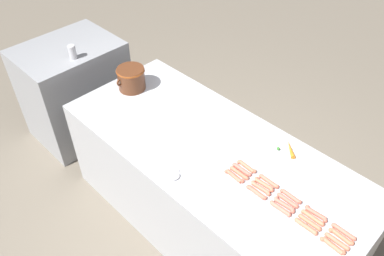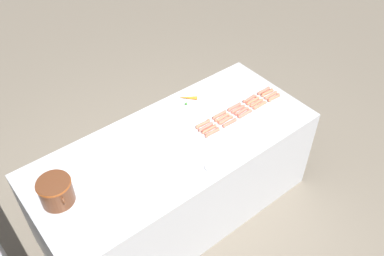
{
  "view_description": "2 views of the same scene",
  "coord_description": "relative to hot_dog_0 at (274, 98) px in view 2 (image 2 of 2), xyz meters",
  "views": [
    {
      "loc": [
        -1.48,
        -1.28,
        2.8
      ],
      "look_at": [
        -0.05,
        0.15,
        0.99
      ],
      "focal_mm": 35.9,
      "sensor_mm": 36.0,
      "label": 1
    },
    {
      "loc": [
        -1.89,
        1.33,
        3.19
      ],
      "look_at": [
        0.04,
        -0.2,
        0.89
      ],
      "focal_mm": 38.6,
      "sensor_mm": 36.0,
      "label": 2
    }
  ],
  "objects": [
    {
      "name": "hot_dog_0",
      "position": [
        0.0,
        0.0,
        0.0
      ],
      "size": [
        0.04,
        0.15,
        0.03
      ],
      "color": "#D17050",
      "rests_on": "griddle_counter"
    },
    {
      "name": "hot_dog_19",
      "position": [
        0.13,
        0.71,
        0.0
      ],
      "size": [
        0.04,
        0.15,
        0.03
      ],
      "color": "#CF7052",
      "rests_on": "griddle_counter"
    },
    {
      "name": "hot_dog_3",
      "position": [
        -0.0,
        0.53,
        0.0
      ],
      "size": [
        0.03,
        0.15,
        0.03
      ],
      "color": "#D4664F",
      "rests_on": "griddle_counter"
    },
    {
      "name": "hot_dog_15",
      "position": [
        0.13,
        0.0,
        0.0
      ],
      "size": [
        0.03,
        0.15,
        0.03
      ],
      "color": "#CB6B55",
      "rests_on": "griddle_counter"
    },
    {
      "name": "hot_dog_4",
      "position": [
        0.0,
        0.72,
        0.0
      ],
      "size": [
        0.04,
        0.15,
        0.03
      ],
      "color": "#CF684E",
      "rests_on": "griddle_counter"
    },
    {
      "name": "hot_dog_7",
      "position": [
        0.04,
        0.35,
        0.0
      ],
      "size": [
        0.04,
        0.15,
        0.03
      ],
      "color": "#D56955",
      "rests_on": "griddle_counter"
    },
    {
      "name": "hot_dog_8",
      "position": [
        0.05,
        0.53,
        0.0
      ],
      "size": [
        0.04,
        0.15,
        0.03
      ],
      "color": "#D56E54",
      "rests_on": "griddle_counter"
    },
    {
      "name": "hot_dog_11",
      "position": [
        0.08,
        0.18,
        0.0
      ],
      "size": [
        0.03,
        0.15,
        0.03
      ],
      "color": "#D87250",
      "rests_on": "griddle_counter"
    },
    {
      "name": "hot_dog_18",
      "position": [
        0.13,
        0.53,
        0.0
      ],
      "size": [
        0.03,
        0.15,
        0.03
      ],
      "color": "#D46A52",
      "rests_on": "griddle_counter"
    },
    {
      "name": "hot_dog_9",
      "position": [
        0.05,
        0.71,
        0.0
      ],
      "size": [
        0.03,
        0.15,
        0.03
      ],
      "color": "#D86C4F",
      "rests_on": "griddle_counter"
    },
    {
      "name": "hot_dog_1",
      "position": [
        0.0,
        0.17,
        0.0
      ],
      "size": [
        0.03,
        0.16,
        0.03
      ],
      "color": "#CC6F50",
      "rests_on": "griddle_counter"
    },
    {
      "name": "hot_dog_2",
      "position": [
        0.0,
        0.35,
        0.0
      ],
      "size": [
        0.03,
        0.15,
        0.03
      ],
      "color": "#D76C56",
      "rests_on": "griddle_counter"
    },
    {
      "name": "carrot",
      "position": [
        0.47,
        0.6,
        0.0
      ],
      "size": [
        0.14,
        0.15,
        0.03
      ],
      "color": "orange",
      "rests_on": "griddle_counter"
    },
    {
      "name": "bean_pot",
      "position": [
        0.16,
        1.98,
        0.09
      ],
      "size": [
        0.29,
        0.24,
        0.19
      ],
      "color": "#562D19",
      "rests_on": "griddle_counter"
    },
    {
      "name": "hot_dog_10",
      "position": [
        0.09,
        -0.0,
        0.0
      ],
      "size": [
        0.04,
        0.15,
        0.03
      ],
      "color": "#D5704F",
      "rests_on": "griddle_counter"
    },
    {
      "name": "serving_spoon",
      "position": [
        -0.26,
        1.03,
        -0.01
      ],
      "size": [
        0.1,
        0.27,
        0.02
      ],
      "color": "#B7B7BC",
      "rests_on": "griddle_counter"
    },
    {
      "name": "hot_dog_6",
      "position": [
        0.04,
        0.17,
        0.0
      ],
      "size": [
        0.03,
        0.15,
        0.03
      ],
      "color": "#CC704F",
      "rests_on": "griddle_counter"
    },
    {
      "name": "ground_plane",
      "position": [
        0.11,
        1.02,
        -0.9
      ],
      "size": [
        20.0,
        20.0,
        0.0
      ],
      "primitive_type": "plane",
      "color": "#756B5B"
    },
    {
      "name": "hot_dog_5",
      "position": [
        0.04,
        -0.0,
        0.0
      ],
      "size": [
        0.03,
        0.16,
        0.03
      ],
      "color": "#D57053",
      "rests_on": "griddle_counter"
    },
    {
      "name": "hot_dog_14",
      "position": [
        0.08,
        0.72,
        0.0
      ],
      "size": [
        0.03,
        0.15,
        0.03
      ],
      "color": "#D16756",
      "rests_on": "griddle_counter"
    },
    {
      "name": "hot_dog_12",
      "position": [
        0.08,
        0.36,
        0.0
      ],
      "size": [
        0.03,
        0.15,
        0.03
      ],
      "color": "#D76652",
      "rests_on": "griddle_counter"
    },
    {
      "name": "hot_dog_13",
      "position": [
        0.08,
        0.54,
        0.0
      ],
      "size": [
        0.04,
        0.15,
        0.03
      ],
      "color": "#D86E51",
      "rests_on": "griddle_counter"
    },
    {
      "name": "hot_dog_17",
      "position": [
        0.13,
        0.36,
        0.0
      ],
      "size": [
        0.03,
        0.15,
        0.03
      ],
      "color": "#CB6753",
      "rests_on": "griddle_counter"
    },
    {
      "name": "hot_dog_16",
      "position": [
        0.12,
        0.18,
        0.0
      ],
      "size": [
        0.04,
        0.15,
        0.03
      ],
      "color": "#D16550",
      "rests_on": "griddle_counter"
    },
    {
      "name": "griddle_counter",
      "position": [
        0.11,
        1.02,
        -0.46
      ],
      "size": [
        1.01,
        2.35,
        0.88
      ],
      "color": "#ADAFB5",
      "rests_on": "ground_plane"
    }
  ]
}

